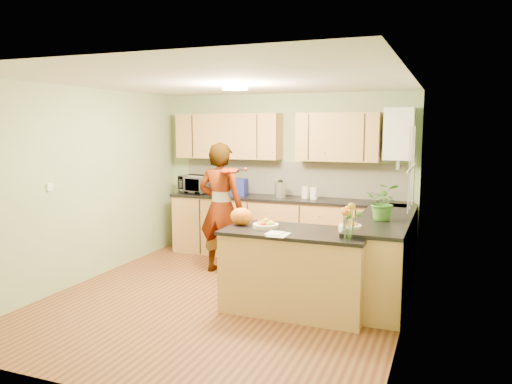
% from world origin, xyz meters
% --- Properties ---
extents(floor, '(4.50, 4.50, 0.00)m').
position_xyz_m(floor, '(0.00, 0.00, 0.00)').
color(floor, '#5A2D19').
rests_on(floor, ground).
extents(ceiling, '(4.00, 4.50, 0.02)m').
position_xyz_m(ceiling, '(0.00, 0.00, 2.50)').
color(ceiling, silver).
rests_on(ceiling, wall_back).
extents(wall_back, '(4.00, 0.02, 2.50)m').
position_xyz_m(wall_back, '(0.00, 2.25, 1.25)').
color(wall_back, '#8DA576').
rests_on(wall_back, floor).
extents(wall_front, '(4.00, 0.02, 2.50)m').
position_xyz_m(wall_front, '(0.00, -2.25, 1.25)').
color(wall_front, '#8DA576').
rests_on(wall_front, floor).
extents(wall_left, '(0.02, 4.50, 2.50)m').
position_xyz_m(wall_left, '(-2.00, 0.00, 1.25)').
color(wall_left, '#8DA576').
rests_on(wall_left, floor).
extents(wall_right, '(0.02, 4.50, 2.50)m').
position_xyz_m(wall_right, '(2.00, 0.00, 1.25)').
color(wall_right, '#8DA576').
rests_on(wall_right, floor).
extents(back_counter, '(3.64, 0.62, 0.94)m').
position_xyz_m(back_counter, '(0.10, 1.95, 0.47)').
color(back_counter, tan).
rests_on(back_counter, floor).
extents(right_counter, '(0.62, 2.24, 0.94)m').
position_xyz_m(right_counter, '(1.70, 0.85, 0.47)').
color(right_counter, tan).
rests_on(right_counter, floor).
extents(splashback, '(3.60, 0.02, 0.52)m').
position_xyz_m(splashback, '(0.10, 2.23, 1.20)').
color(splashback, '#EFE9CF').
rests_on(splashback, back_counter).
extents(upper_cabinets, '(3.20, 0.34, 0.70)m').
position_xyz_m(upper_cabinets, '(-0.18, 2.08, 1.85)').
color(upper_cabinets, tan).
rests_on(upper_cabinets, wall_back).
extents(boiler, '(0.40, 0.30, 0.86)m').
position_xyz_m(boiler, '(1.70, 2.09, 1.90)').
color(boiler, white).
rests_on(boiler, wall_back).
extents(window_right, '(0.01, 1.30, 1.05)m').
position_xyz_m(window_right, '(1.99, 0.60, 1.55)').
color(window_right, white).
rests_on(window_right, wall_right).
extents(light_switch, '(0.02, 0.09, 0.09)m').
position_xyz_m(light_switch, '(-1.99, -0.60, 1.30)').
color(light_switch, white).
rests_on(light_switch, wall_left).
extents(ceiling_lamp, '(0.30, 0.30, 0.07)m').
position_xyz_m(ceiling_lamp, '(0.00, 0.30, 2.46)').
color(ceiling_lamp, '#FFEABF').
rests_on(ceiling_lamp, ceiling).
extents(peninsula_island, '(1.56, 0.80, 0.90)m').
position_xyz_m(peninsula_island, '(0.87, -0.06, 0.45)').
color(peninsula_island, tan).
rests_on(peninsula_island, floor).
extents(fruit_dish, '(0.29, 0.29, 0.10)m').
position_xyz_m(fruit_dish, '(0.52, -0.06, 0.94)').
color(fruit_dish, '#F4E0C3').
rests_on(fruit_dish, peninsula_island).
extents(orange_bowl, '(0.24, 0.24, 0.14)m').
position_xyz_m(orange_bowl, '(1.42, 0.09, 0.96)').
color(orange_bowl, '#F4E0C3').
rests_on(orange_bowl, peninsula_island).
extents(flower_vase, '(0.24, 0.24, 0.45)m').
position_xyz_m(flower_vase, '(1.47, -0.24, 1.19)').
color(flower_vase, silver).
rests_on(flower_vase, peninsula_island).
extents(orange_bag, '(0.32, 0.30, 0.20)m').
position_xyz_m(orange_bag, '(0.21, -0.01, 0.99)').
color(orange_bag, orange).
rests_on(orange_bag, peninsula_island).
extents(papers, '(0.19, 0.26, 0.01)m').
position_xyz_m(papers, '(0.77, -0.36, 0.90)').
color(papers, white).
rests_on(papers, peninsula_island).
extents(violinist, '(0.67, 0.45, 1.79)m').
position_xyz_m(violinist, '(-0.51, 0.96, 0.90)').
color(violinist, tan).
rests_on(violinist, floor).
extents(violin, '(0.65, 0.57, 0.16)m').
position_xyz_m(violin, '(-0.31, 0.74, 1.43)').
color(violin, '#4D0C04').
rests_on(violin, violinist).
extents(microwave, '(0.57, 0.44, 0.28)m').
position_xyz_m(microwave, '(-1.41, 1.94, 1.08)').
color(microwave, white).
rests_on(microwave, back_counter).
extents(blue_box, '(0.34, 0.26, 0.25)m').
position_xyz_m(blue_box, '(-0.70, 1.93, 1.07)').
color(blue_box, navy).
rests_on(blue_box, back_counter).
extents(kettle, '(0.17, 0.17, 0.32)m').
position_xyz_m(kettle, '(0.02, 1.93, 1.07)').
color(kettle, silver).
rests_on(kettle, back_counter).
extents(jar_cream, '(0.14, 0.14, 0.18)m').
position_xyz_m(jar_cream, '(0.39, 2.00, 1.03)').
color(jar_cream, '#F4E0C3').
rests_on(jar_cream, back_counter).
extents(jar_white, '(0.12, 0.12, 0.18)m').
position_xyz_m(jar_white, '(0.54, 1.94, 1.03)').
color(jar_white, white).
rests_on(jar_white, back_counter).
extents(potted_plant, '(0.40, 0.35, 0.43)m').
position_xyz_m(potted_plant, '(1.70, 0.62, 1.15)').
color(potted_plant, '#3E7928').
rests_on(potted_plant, right_counter).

